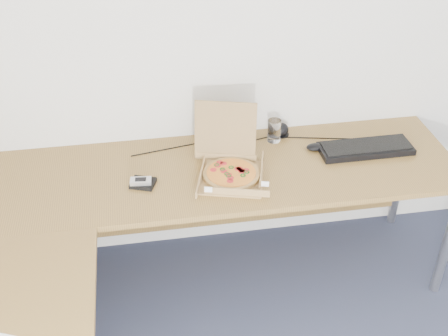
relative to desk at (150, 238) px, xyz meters
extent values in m
cube|color=olive|center=(0.32, 0.43, 0.01)|extent=(2.50, 0.70, 0.03)
cylinder|color=gray|center=(1.52, 0.73, -0.35)|extent=(0.05, 0.05, 0.70)
cube|color=#A7814D|center=(0.42, 0.34, 0.03)|extent=(0.31, 0.31, 0.01)
cube|color=#A7814D|center=(0.42, 0.52, 0.19)|extent=(0.31, 0.06, 0.30)
cylinder|color=#B88848|center=(0.42, 0.34, 0.05)|extent=(0.28, 0.28, 0.02)
cylinder|color=#AD3C1C|center=(0.42, 0.34, 0.06)|extent=(0.24, 0.24, 0.00)
cylinder|color=white|center=(0.70, 0.65, 0.09)|extent=(0.07, 0.07, 0.12)
cube|color=black|center=(1.15, 0.47, 0.04)|extent=(0.49, 0.18, 0.03)
ellipsoid|color=black|center=(0.89, 0.52, 0.05)|extent=(0.10, 0.06, 0.03)
cube|color=black|center=(-0.01, 0.36, 0.04)|extent=(0.14, 0.13, 0.02)
cube|color=#B2B5BA|center=(-0.02, 0.35, 0.06)|extent=(0.10, 0.06, 0.02)
ellipsoid|color=black|center=(0.75, 0.70, 0.07)|extent=(0.09, 0.09, 0.07)
camera|label=1|loc=(0.01, -1.91, 1.67)|focal=46.38mm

